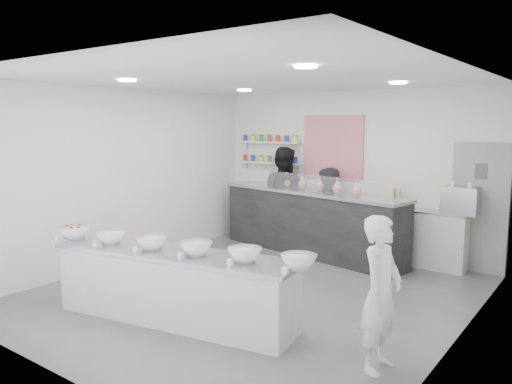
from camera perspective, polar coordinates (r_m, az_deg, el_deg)
floor at (r=7.27m, az=-0.20°, el=-11.45°), size 6.00×6.00×0.00m
ceiling at (r=6.89m, az=-0.22°, el=12.81°), size 6.00×6.00×0.00m
back_wall at (r=9.49m, az=10.66°, el=2.26°), size 5.50×0.00×5.50m
left_wall at (r=8.83m, az=-14.70°, el=1.72°), size 0.00×6.00×6.00m
right_wall at (r=5.74m, az=22.42°, el=-1.82°), size 0.00×6.00×6.00m
back_door at (r=8.77m, az=24.15°, el=-1.72°), size 0.88×0.04×2.10m
pattern_panel at (r=9.59m, az=8.77°, el=5.06°), size 1.25×0.03×1.20m
jar_shelf_lower at (r=10.27m, az=1.59°, el=3.37°), size 1.45×0.22×0.04m
jar_shelf_upper at (r=10.25m, az=1.60°, el=5.72°), size 1.45×0.22×0.04m
preserve_jars at (r=10.24m, az=1.53°, el=4.93°), size 1.45×0.10×0.56m
downlight_0 at (r=7.13m, az=-14.51°, el=12.24°), size 0.24×0.24×0.02m
downlight_1 at (r=5.28m, az=5.70°, el=14.05°), size 0.24×0.24×0.02m
downlight_2 at (r=9.00m, az=-1.33°, el=11.53°), size 0.24×0.24×0.02m
downlight_3 at (r=7.62m, az=15.96°, el=11.89°), size 0.24×0.24×0.02m
prep_counter at (r=6.27m, az=-9.34°, el=-10.60°), size 3.26×1.27×0.87m
back_bar at (r=9.26m, az=6.21°, el=-3.45°), size 3.91×1.35×1.19m
sneeze_guard at (r=8.88m, az=4.89°, el=1.04°), size 3.74×0.67×0.32m
espresso_ledge at (r=8.88m, az=18.93°, el=-5.08°), size 1.30×0.41×0.96m
espresso_machine at (r=8.63m, az=22.35°, el=-0.94°), size 0.55×0.38×0.42m
cup_stacks at (r=8.94m, az=15.76°, el=-0.62°), size 0.24×0.24×0.34m
prep_bowls at (r=6.12m, az=-9.44°, el=-6.04°), size 3.67×1.12×0.16m
label_cards at (r=5.87m, az=-13.64°, el=-7.21°), size 3.31×0.04×0.07m
cookie_bags at (r=9.14m, az=6.28°, el=1.08°), size 2.16×0.53×0.28m
woman_prep at (r=5.07m, az=14.09°, el=-11.22°), size 0.37×0.57×1.54m
staff_left at (r=9.81m, az=3.02°, el=-0.52°), size 1.10×0.94×1.95m
staff_right at (r=9.32m, az=8.26°, el=-2.10°), size 0.83×0.58×1.61m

